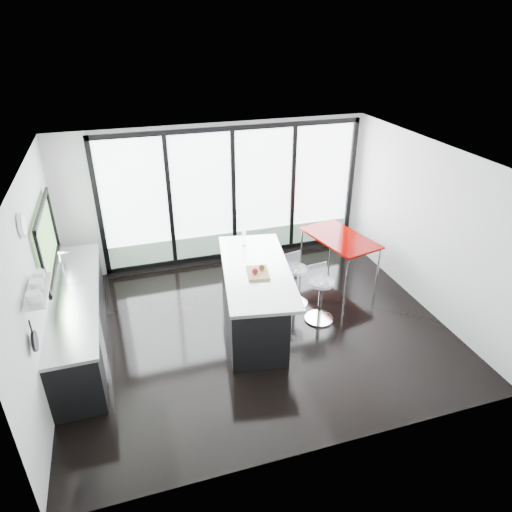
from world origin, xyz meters
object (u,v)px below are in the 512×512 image
object	(u,v)px
bar_stool_far	(295,286)
red_table	(338,255)
island	(252,295)
bar_stool_near	(320,300)

from	to	relation	value
bar_stool_far	red_table	bearing A→B (deg)	21.25
island	red_table	distance (m)	2.31
bar_stool_far	red_table	distance (m)	1.41
island	bar_stool_far	bearing A→B (deg)	17.52
bar_stool_far	island	bearing A→B (deg)	-173.19
island	bar_stool_far	world-z (taller)	island
island	bar_stool_far	size ratio (longest dim) A/B	3.57
island	bar_stool_far	distance (m)	0.93
island	red_table	bearing A→B (deg)	26.28
bar_stool_near	bar_stool_far	size ratio (longest dim) A/B	1.04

